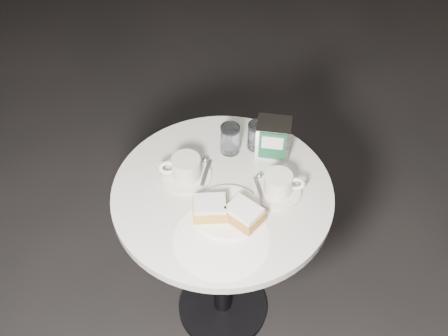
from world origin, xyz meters
TOP-DOWN VIEW (x-y plane):
  - ground at (0.00, 0.00)m, footprint 7.00×7.00m
  - cafe_table at (0.00, 0.00)m, footprint 0.70×0.70m
  - sugar_spill at (0.04, -0.18)m, footprint 0.33×0.33m
  - beignet_plate at (0.04, -0.10)m, footprint 0.23×0.21m
  - coffee_cup_left at (-0.13, 0.03)m, footprint 0.20×0.20m
  - coffee_cup_right at (0.17, 0.04)m, footprint 0.18×0.18m
  - water_glass_left at (-0.02, 0.18)m, footprint 0.08×0.08m
  - water_glass_right at (0.06, 0.22)m, footprint 0.08×0.08m
  - napkin_dispenser at (0.12, 0.21)m, footprint 0.12×0.10m

SIDE VIEW (x-z plane):
  - ground at x=0.00m, z-range 0.00..0.00m
  - cafe_table at x=0.00m, z-range 0.17..0.92m
  - sugar_spill at x=0.04m, z-range 0.74..0.75m
  - beignet_plate at x=0.04m, z-range 0.74..0.81m
  - coffee_cup_right at x=0.17m, z-range 0.74..0.82m
  - coffee_cup_left at x=-0.13m, z-range 0.74..0.82m
  - water_glass_right at x=0.06m, z-range 0.74..0.84m
  - water_glass_left at x=-0.02m, z-range 0.74..0.85m
  - napkin_dispenser at x=0.12m, z-range 0.75..0.87m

